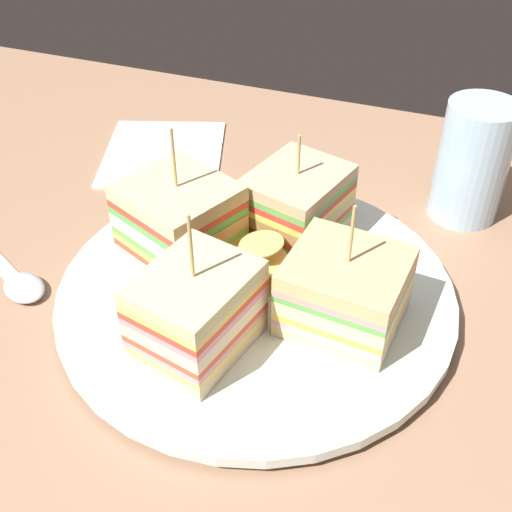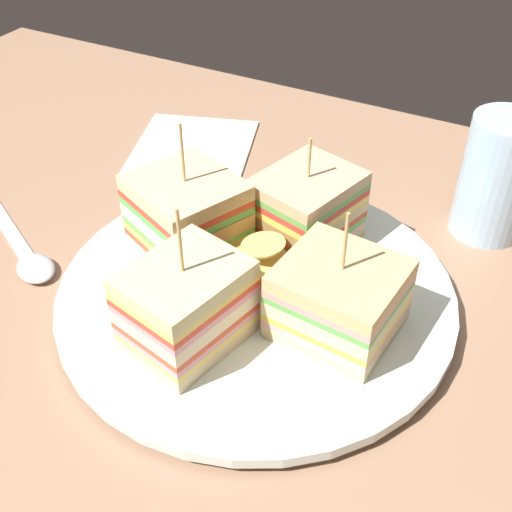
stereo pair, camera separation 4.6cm
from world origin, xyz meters
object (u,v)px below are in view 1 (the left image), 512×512
object	(u,v)px
napkin	(163,152)
chip_pile	(243,266)
sandwich_wedge_0	(197,311)
drinking_glass	(471,169)
sandwich_wedge_1	(344,291)
spoon	(15,278)
sandwich_wedge_3	(180,223)
plate	(256,293)
sandwich_wedge_2	(296,207)

from	to	relation	value
napkin	chip_pile	bearing A→B (deg)	132.23
sandwich_wedge_0	drinking_glass	size ratio (longest dim) A/B	1.03
sandwich_wedge_1	napkin	distance (cm)	29.91
chip_pile	spoon	bearing A→B (deg)	15.20
sandwich_wedge_3	drinking_glass	world-z (taller)	sandwich_wedge_3
plate	sandwich_wedge_0	xyz separation A→B (cm)	(1.63, 6.67, 3.64)
plate	sandwich_wedge_2	distance (cm)	7.77
sandwich_wedge_3	chip_pile	bearing A→B (deg)	11.81
sandwich_wedge_0	sandwich_wedge_3	bearing A→B (deg)	44.93
plate	sandwich_wedge_3	world-z (taller)	sandwich_wedge_3
spoon	sandwich_wedge_3	bearing A→B (deg)	54.27
sandwich_wedge_3	napkin	bearing A→B (deg)	145.25
sandwich_wedge_0	sandwich_wedge_1	size ratio (longest dim) A/B	1.11
sandwich_wedge_2	sandwich_wedge_3	size ratio (longest dim) A/B	0.83
sandwich_wedge_3	napkin	distance (cm)	19.14
plate	sandwich_wedge_0	world-z (taller)	sandwich_wedge_0
chip_pile	napkin	size ratio (longest dim) A/B	0.53
sandwich_wedge_2	sandwich_wedge_3	bearing A→B (deg)	-39.06
sandwich_wedge_0	spoon	bearing A→B (deg)	95.43
spoon	drinking_glass	world-z (taller)	drinking_glass
plate	sandwich_wedge_3	distance (cm)	7.86
sandwich_wedge_2	drinking_glass	xyz separation A→B (cm)	(-12.36, -10.63, -0.05)
plate	sandwich_wedge_0	bearing A→B (deg)	76.29
drinking_glass	spoon	bearing A→B (deg)	34.52
sandwich_wedge_0	sandwich_wedge_1	world-z (taller)	sandwich_wedge_0
plate	sandwich_wedge_2	size ratio (longest dim) A/B	3.17
napkin	plate	bearing A→B (deg)	133.67
sandwich_wedge_2	napkin	distance (cm)	20.71
sandwich_wedge_2	chip_pile	distance (cm)	6.95
sandwich_wedge_3	drinking_glass	xyz separation A→B (cm)	(-19.89, -15.96, -0.25)
plate	sandwich_wedge_1	xyz separation A→B (cm)	(-6.78, 1.06, 3.26)
sandwich_wedge_1	chip_pile	size ratio (longest dim) A/B	1.37
sandwich_wedge_0	drinking_glass	bearing A→B (deg)	-18.47
sandwich_wedge_3	chip_pile	size ratio (longest dim) A/B	1.58
chip_pile	sandwich_wedge_2	bearing A→B (deg)	-106.79
sandwich_wedge_1	drinking_glass	xyz separation A→B (cm)	(-6.41, -18.51, 0.32)
sandwich_wedge_2	spoon	xyz separation A→B (cm)	(19.41, 11.22, -4.15)
sandwich_wedge_2	drinking_glass	distance (cm)	16.30
drinking_glass	napkin	bearing A→B (deg)	0.30
sandwich_wedge_1	sandwich_wedge_2	bearing A→B (deg)	-47.35
plate	sandwich_wedge_3	size ratio (longest dim) A/B	2.64
plate	napkin	world-z (taller)	plate
plate	napkin	size ratio (longest dim) A/B	2.23
sandwich_wedge_3	drinking_glass	bearing A→B (deg)	62.16
sandwich_wedge_2	sandwich_wedge_1	bearing A→B (deg)	52.71
sandwich_wedge_2	napkin	world-z (taller)	sandwich_wedge_2
sandwich_wedge_0	sandwich_wedge_1	xyz separation A→B (cm)	(-8.40, -5.62, -0.38)
plate	spoon	size ratio (longest dim) A/B	2.10
sandwich_wedge_2	drinking_glass	size ratio (longest dim) A/B	0.89
sandwich_wedge_0	chip_pile	distance (cm)	7.22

